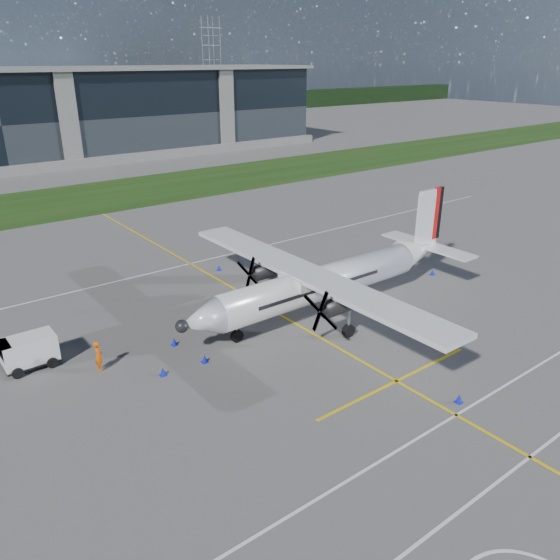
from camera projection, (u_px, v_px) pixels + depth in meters
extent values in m
plane|color=#585653|center=(75.00, 216.00, 62.98)|extent=(400.00, 400.00, 0.00)
cube|color=#18360E|center=(54.00, 203.00, 68.85)|extent=(400.00, 18.00, 0.04)
cube|color=yellow|center=(240.00, 292.00, 42.62)|extent=(0.20, 70.00, 0.01)
cube|color=white|center=(492.00, 486.00, 23.30)|extent=(90.00, 0.15, 0.01)
imported|color=#F25907|center=(98.00, 354.00, 31.55)|extent=(0.77, 0.98, 2.17)
cone|color=#0B17CA|center=(459.00, 398.00, 28.87)|extent=(0.36, 0.36, 0.50)
cone|color=#0B17CA|center=(163.00, 372.00, 31.35)|extent=(0.36, 0.36, 0.50)
cone|color=#0B17CA|center=(219.00, 268.00, 46.92)|extent=(0.36, 0.36, 0.50)
cone|color=#0B17CA|center=(433.00, 272.00, 45.95)|extent=(0.36, 0.36, 0.50)
cone|color=#0B17CA|center=(205.00, 359.00, 32.71)|extent=(0.36, 0.36, 0.50)
cone|color=#0B17CA|center=(174.00, 342.00, 34.66)|extent=(0.36, 0.36, 0.50)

